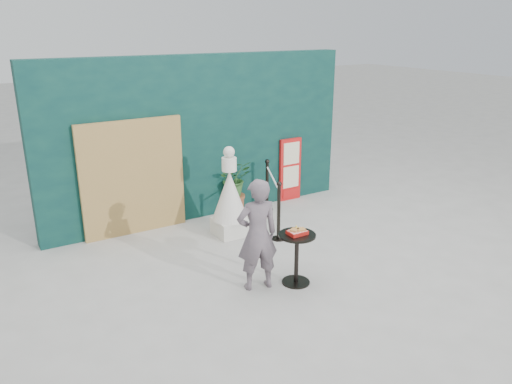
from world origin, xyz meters
name	(u,v)px	position (x,y,z in m)	size (l,w,h in m)	color
ground	(300,281)	(0.00, 0.00, 0.00)	(60.00, 60.00, 0.00)	#ADAAA5
back_wall	(201,138)	(0.00, 3.15, 1.50)	(6.00, 0.30, 3.00)	#092A2B
bamboo_fence	(133,178)	(-1.40, 2.94, 1.00)	(1.80, 0.08, 2.00)	tan
woman	(257,235)	(-0.61, 0.17, 0.79)	(0.58, 0.38, 1.58)	slate
menu_board	(290,170)	(1.90, 2.95, 0.65)	(0.50, 0.07, 1.30)	red
statue	(230,200)	(-0.04, 1.99, 0.64)	(0.62, 0.62, 1.58)	silver
cafe_table	(297,251)	(-0.08, -0.01, 0.50)	(0.52, 0.52, 0.75)	black
food_basket	(297,232)	(-0.08, -0.01, 0.79)	(0.26, 0.19, 0.11)	red
planter	(234,183)	(0.53, 2.87, 0.61)	(0.61, 0.53, 1.05)	brown
stanchion_barrier	(272,198)	(0.86, 2.03, 0.49)	(0.84, 1.54, 1.03)	black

